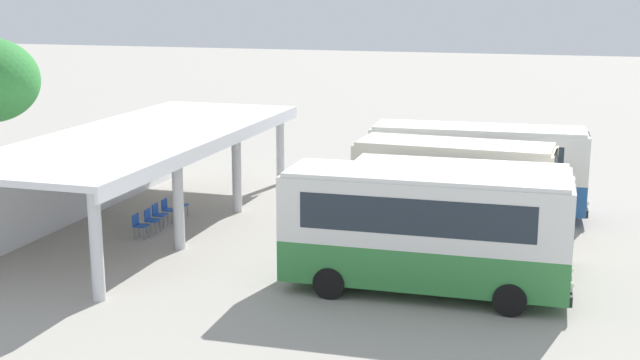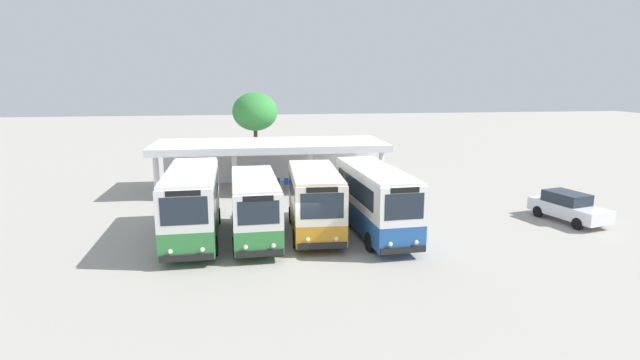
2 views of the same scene
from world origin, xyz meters
name	(u,v)px [view 2 (image 2 of 2)]	position (x,y,z in m)	size (l,w,h in m)	color
ground_plane	(290,253)	(0.00, 0.00, 0.00)	(180.00, 180.00, 0.00)	#A39E93
city_bus_nearest_orange	(192,202)	(-4.53, 2.54, 1.92)	(2.62, 8.08, 3.50)	black
city_bus_second_in_row	(255,206)	(-1.51, 2.03, 1.75)	(2.42, 6.90, 3.16)	black
city_bus_middle_cream	(315,199)	(1.51, 2.59, 1.82)	(2.66, 6.93, 3.30)	black
city_bus_fourth_amber	(375,198)	(4.53, 2.15, 1.88)	(2.62, 8.17, 3.41)	black
parked_car_flank	(568,207)	(15.77, 2.78, 0.83)	(2.72, 4.58, 1.62)	black
terminal_canopy	(270,151)	(-0.19, 14.24, 2.68)	(16.29, 6.15, 3.40)	silver
waiting_chair_end_by_column	(245,184)	(-2.06, 12.90, 0.52)	(0.46, 0.46, 0.86)	slate
waiting_chair_second_from_end	(256,184)	(-1.31, 12.85, 0.52)	(0.46, 0.46, 0.86)	slate
waiting_chair_middle_seat	(266,183)	(-0.56, 12.94, 0.52)	(0.46, 0.46, 0.86)	slate
waiting_chair_fourth_seat	(277,183)	(0.19, 12.96, 0.52)	(0.46, 0.46, 0.86)	slate
waiting_chair_fifth_seat	(287,183)	(0.94, 12.85, 0.52)	(0.46, 0.46, 0.86)	slate
roadside_tree_behind_canopy	(255,112)	(-1.12, 19.29, 5.16)	(3.66, 3.66, 6.75)	brown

